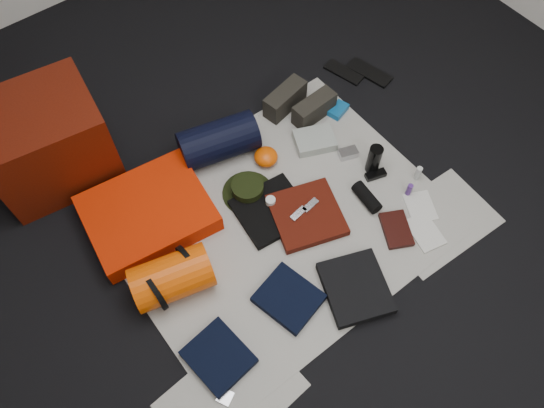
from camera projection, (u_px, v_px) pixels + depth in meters
floor at (280, 223)px, 2.76m from camera, size 4.50×4.50×0.02m
newspaper_mat at (280, 221)px, 2.74m from camera, size 1.60×1.30×0.01m
newspaper_sheet_front_left at (231, 395)px, 2.31m from camera, size 0.61×0.44×0.00m
newspaper_sheet_front_right at (438, 221)px, 2.75m from camera, size 0.60×0.43×0.00m
red_cabinet at (47, 142)px, 2.70m from camera, size 0.65×0.56×0.49m
sleeping_pad at (148, 213)px, 2.70m from camera, size 0.67×0.57×0.11m
stuff_sack at (172, 277)px, 2.47m from camera, size 0.41×0.30×0.22m
sack_strap_left at (154, 290)px, 2.44m from camera, size 0.02×0.22×0.22m
sack_strap_right at (190, 265)px, 2.50m from camera, size 0.02×0.22×0.22m
navy_duffel at (219, 141)px, 2.87m from camera, size 0.46×0.32×0.22m
boonie_brim at (248, 193)px, 2.82m from camera, size 0.31×0.31×0.01m
boonie_crown at (248, 189)px, 2.79m from camera, size 0.17×0.17×0.07m
hiking_boot_left at (285, 99)px, 3.07m from camera, size 0.29×0.16×0.14m
hiking_boot_right at (314, 109)px, 3.04m from camera, size 0.27×0.12×0.13m
flip_flop_left at (344, 72)px, 3.27m from camera, size 0.15×0.26×0.01m
flip_flop_right at (369, 72)px, 3.27m from camera, size 0.17×0.30×0.02m
trousers_navy_a at (218, 357)px, 2.37m from camera, size 0.27×0.30×0.04m
trousers_navy_b at (289, 298)px, 2.51m from camera, size 0.30×0.32×0.04m
trousers_charcoal at (356, 288)px, 2.53m from camera, size 0.39×0.41×0.05m
black_tshirt at (271, 210)px, 2.75m from camera, size 0.38×0.36×0.03m
red_shirt at (307, 215)px, 2.73m from camera, size 0.43×0.43×0.05m
orange_stuff_sack at (266, 157)px, 2.90m from camera, size 0.17×0.17×0.09m
first_aid_pouch at (315, 140)px, 2.97m from camera, size 0.27×0.24×0.06m
water_bottle at (374, 159)px, 2.83m from camera, size 0.08×0.08×0.18m
speaker at (367, 197)px, 2.77m from camera, size 0.09×0.19×0.07m
compact_camera at (348, 153)px, 2.93m from camera, size 0.12×0.09×0.04m
cyan_case at (338, 110)px, 3.09m from camera, size 0.14×0.11×0.04m
toiletry_purple at (409, 190)px, 2.79m from camera, size 0.04×0.04×0.08m
toiletry_clear at (418, 173)px, 2.84m from camera, size 0.03×0.03×0.09m
paperback_book at (396, 229)px, 2.70m from camera, size 0.21×0.24×0.03m
map_booklet at (425, 232)px, 2.70m from camera, size 0.18×0.23×0.01m
map_printout at (420, 207)px, 2.78m from camera, size 0.21×0.22×0.01m
sunglasses at (376, 175)px, 2.87m from camera, size 0.12×0.08×0.03m
key_cluster at (225, 397)px, 2.30m from camera, size 0.08×0.08×0.01m
tape_roll at (271, 201)px, 2.74m from camera, size 0.05×0.05×0.04m
energy_bar_a at (298, 214)px, 2.70m from camera, size 0.10×0.05×0.01m
energy_bar_b at (310, 205)px, 2.73m from camera, size 0.10×0.05×0.01m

